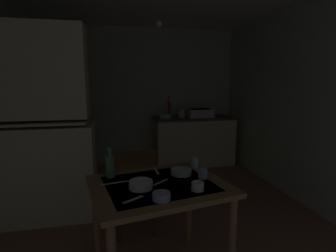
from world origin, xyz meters
TOP-DOWN VIEW (x-y plane):
  - ground_plane at (0.00, 0.00)m, footprint 4.76×4.76m
  - wall_back at (0.00, 1.93)m, footprint 3.60×0.10m
  - wall_right at (1.80, 0.00)m, footprint 0.10×3.86m
  - hutch_cabinet at (-1.23, -0.00)m, footprint 1.00×0.50m
  - counter_cabinet at (0.92, 1.56)m, footprint 1.45×0.64m
  - sink_basin at (1.04, 1.56)m, footprint 0.44×0.34m
  - hand_pump at (0.48, 1.60)m, footprint 0.05×0.27m
  - mixing_bowl_counter at (0.38, 1.51)m, footprint 0.20×0.20m
  - stoneware_crock at (0.70, 1.59)m, footprint 0.14×0.14m
  - dining_table at (-0.20, -1.16)m, footprint 1.10×0.95m
  - chair_far_side at (-0.33, -0.54)m, footprint 0.41×0.41m
  - serving_bowl_wide at (0.02, -1.00)m, footprint 0.17×0.17m
  - soup_bowl_small at (-0.23, -1.43)m, footprint 0.12×0.12m
  - sauce_dish at (-0.34, -1.22)m, footprint 0.17×0.17m
  - mug_tall at (0.18, -0.84)m, footprint 0.07×0.07m
  - mug_dark at (0.16, -1.12)m, footprint 0.07×0.07m
  - teacup_mint at (0.04, -1.34)m, footprint 0.09×0.09m
  - glass_bottle at (-0.55, -0.94)m, footprint 0.07×0.07m
  - table_knife at (-0.52, -1.08)m, footprint 0.20×0.06m
  - teaspoon_near_bowl at (-0.17, -0.90)m, footprint 0.02×0.15m
  - teaspoon_by_cup at (-0.18, -1.14)m, footprint 0.13×0.11m
  - serving_spoon at (-0.41, -1.39)m, footprint 0.14×0.10m
  - pendant_bulb at (0.06, 0.27)m, footprint 0.08×0.08m

SIDE VIEW (x-z plane):
  - ground_plane at x=0.00m, z-range 0.00..0.00m
  - counter_cabinet at x=0.92m, z-range 0.00..0.86m
  - chair_far_side at x=-0.33m, z-range 0.02..0.90m
  - dining_table at x=-0.20m, z-range 0.27..1.03m
  - table_knife at x=-0.52m, z-range 0.76..0.76m
  - teaspoon_near_bowl at x=-0.17m, z-range 0.76..0.76m
  - teaspoon_by_cup at x=-0.18m, z-range 0.76..0.76m
  - serving_spoon at x=-0.41m, z-range 0.76..0.76m
  - serving_bowl_wide at x=0.02m, z-range 0.76..0.80m
  - soup_bowl_small at x=-0.23m, z-range 0.76..0.81m
  - sauce_dish at x=-0.34m, z-range 0.76..0.81m
  - teacup_mint at x=0.04m, z-range 0.76..0.82m
  - mug_dark at x=0.16m, z-range 0.76..0.84m
  - mug_tall at x=0.18m, z-range 0.76..0.84m
  - glass_bottle at x=-0.55m, z-range 0.73..0.97m
  - mixing_bowl_counter at x=0.38m, z-range 0.86..0.94m
  - stoneware_crock at x=0.70m, z-range 0.86..1.00m
  - sink_basin at x=1.04m, z-range 0.87..1.02m
  - hutch_cabinet at x=-1.23m, z-range -0.07..2.01m
  - hand_pump at x=0.48m, z-range 0.84..1.23m
  - wall_back at x=0.00m, z-range 0.00..2.46m
  - wall_right at x=1.80m, z-range 0.00..2.46m
  - pendant_bulb at x=0.06m, z-range 2.15..2.23m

